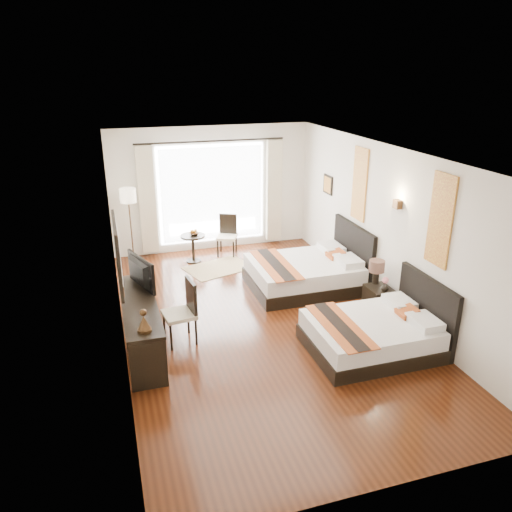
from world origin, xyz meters
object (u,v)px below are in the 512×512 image
object	(u,v)px
bed_far	(308,272)
side_table	(193,248)
table_lamp	(377,268)
fruit_bowl	(194,234)
floor_lamp	(128,200)
desk_chair	(181,324)
window_chair	(227,243)
console_desk	(141,325)
nightstand	(379,300)
vase	(385,285)
bed_near	(376,333)
television	(136,273)

from	to	relation	value
bed_far	side_table	distance (m)	2.71
bed_far	table_lamp	xyz separation A→B (m)	(0.73, -1.23, 0.48)
bed_far	fruit_bowl	bearing A→B (deg)	133.01
side_table	floor_lamp	bearing A→B (deg)	165.10
desk_chair	window_chair	distance (m)	3.83
table_lamp	console_desk	world-z (taller)	table_lamp
nightstand	table_lamp	xyz separation A→B (m)	(-0.02, 0.12, 0.55)
fruit_bowl	window_chair	xyz separation A→B (m)	(0.78, 0.21, -0.36)
bed_far	vase	size ratio (longest dim) A/B	14.73
nightstand	table_lamp	bearing A→B (deg)	100.40
bed_near	nightstand	world-z (taller)	bed_near
nightstand	table_lamp	size ratio (longest dim) A/B	1.15
vase	desk_chair	xyz separation A→B (m)	(-3.42, 0.17, -0.27)
desk_chair	side_table	distance (m)	3.36
bed_far	window_chair	distance (m)	2.41
nightstand	side_table	world-z (taller)	side_table
vase	desk_chair	world-z (taller)	desk_chair
bed_near	table_lamp	xyz separation A→B (m)	(0.63, 1.17, 0.51)
television	bed_near	bearing A→B (deg)	-135.66
table_lamp	side_table	bearing A→B (deg)	129.14
vase	window_chair	xyz separation A→B (m)	(-1.81, 3.65, -0.30)
console_desk	desk_chair	world-z (taller)	desk_chair
vase	floor_lamp	world-z (taller)	floor_lamp
floor_lamp	window_chair	bearing A→B (deg)	-3.30
bed_far	table_lamp	distance (m)	1.51
bed_near	vase	xyz separation A→B (m)	(0.66, 0.91, 0.29)
window_chair	desk_chair	bearing A→B (deg)	-0.23
nightstand	table_lamp	world-z (taller)	table_lamp
television	table_lamp	bearing A→B (deg)	-116.23
table_lamp	fruit_bowl	world-z (taller)	table_lamp
nightstand	fruit_bowl	size ratio (longest dim) A/B	2.37
bed_far	fruit_bowl	xyz separation A→B (m)	(-1.83, 1.96, 0.33)
vase	side_table	bearing A→B (deg)	127.35
vase	console_desk	distance (m)	4.02
desk_chair	television	bearing A→B (deg)	-50.14
bed_near	television	bearing A→B (deg)	154.04
console_desk	desk_chair	distance (m)	0.60
bed_near	desk_chair	size ratio (longest dim) A/B	1.89
table_lamp	side_table	size ratio (longest dim) A/B	0.69
console_desk	television	size ratio (longest dim) A/B	2.53
desk_chair	vase	bearing A→B (deg)	169.58
vase	floor_lamp	size ratio (longest dim) A/B	0.09
nightstand	vase	bearing A→B (deg)	-85.59
floor_lamp	window_chair	world-z (taller)	floor_lamp
side_table	fruit_bowl	world-z (taller)	fruit_bowl
bed_near	console_desk	xyz separation A→B (m)	(-3.35, 1.07, 0.10)
television	vase	bearing A→B (deg)	-119.74
bed_far	vase	bearing A→B (deg)	-62.94
desk_chair	bed_far	bearing A→B (deg)	-161.27
side_table	television	bearing A→B (deg)	-116.58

